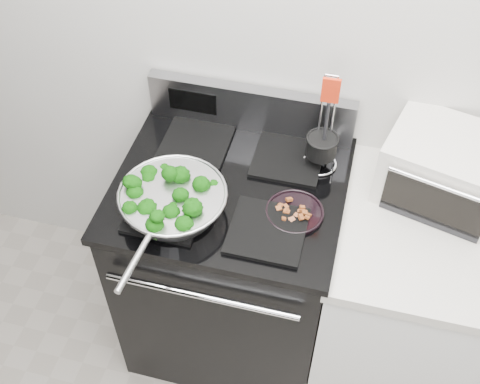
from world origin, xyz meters
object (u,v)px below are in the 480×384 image
(bacon_plate, at_px, (295,210))
(toaster_oven, at_px, (449,170))
(utensil_holder, at_px, (321,151))
(skillet, at_px, (173,200))
(gas_range, at_px, (231,263))

(bacon_plate, relative_size, toaster_oven, 0.41)
(bacon_plate, height_order, utensil_holder, utensil_holder)
(skillet, bearing_deg, utensil_holder, 42.74)
(gas_range, bearing_deg, skillet, -131.43)
(bacon_plate, bearing_deg, toaster_oven, 26.86)
(gas_range, height_order, toaster_oven, toaster_oven)
(bacon_plate, distance_m, toaster_oven, 0.53)
(skillet, height_order, toaster_oven, toaster_oven)
(utensil_holder, bearing_deg, gas_range, -150.94)
(skillet, distance_m, bacon_plate, 0.40)
(skillet, xyz_separation_m, toaster_oven, (0.85, 0.33, 0.03))
(skillet, relative_size, bacon_plate, 2.93)
(utensil_holder, distance_m, toaster_oven, 0.43)
(gas_range, relative_size, utensil_holder, 2.93)
(skillet, relative_size, toaster_oven, 1.19)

